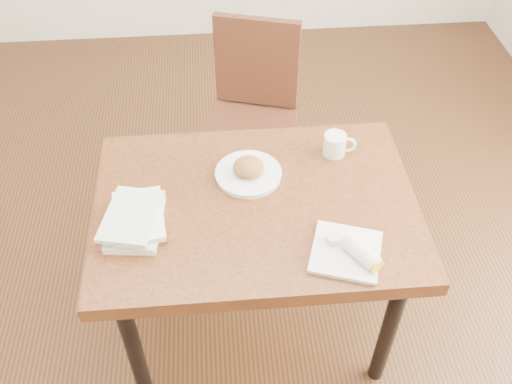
{
  "coord_description": "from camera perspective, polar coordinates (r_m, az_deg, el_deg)",
  "views": [
    {
      "loc": [
        -0.12,
        -1.38,
        2.2
      ],
      "look_at": [
        0.0,
        0.0,
        0.8
      ],
      "focal_mm": 40.0,
      "sensor_mm": 36.0,
      "label": 1
    }
  ],
  "objects": [
    {
      "name": "plate_scone",
      "position": [
        2.08,
        -0.77,
        2.07
      ],
      "size": [
        0.24,
        0.24,
        0.08
      ],
      "color": "white",
      "rests_on": "table"
    },
    {
      "name": "table",
      "position": [
        2.07,
        -0.0,
        -2.68
      ],
      "size": [
        1.14,
        0.81,
        0.75
      ],
      "color": "brown",
      "rests_on": "ground"
    },
    {
      "name": "ground",
      "position": [
        2.6,
        -0.0,
        -12.58
      ],
      "size": [
        4.0,
        5.0,
        0.01
      ],
      "primitive_type": "cube",
      "color": "#472814",
      "rests_on": "ground"
    },
    {
      "name": "plate_burrito",
      "position": [
        1.85,
        9.44,
        -5.91
      ],
      "size": [
        0.27,
        0.27,
        0.07
      ],
      "color": "white",
      "rests_on": "table"
    },
    {
      "name": "chair_far",
      "position": [
        2.76,
        -0.39,
        8.5
      ],
      "size": [
        0.52,
        0.52,
        0.95
      ],
      "color": "#421D13",
      "rests_on": "ground"
    },
    {
      "name": "book_stack",
      "position": [
        1.95,
        -11.99,
        -2.68
      ],
      "size": [
        0.23,
        0.28,
        0.07
      ],
      "color": "white",
      "rests_on": "table"
    },
    {
      "name": "coffee_mug",
      "position": [
        2.19,
        7.98,
        4.78
      ],
      "size": [
        0.13,
        0.09,
        0.09
      ],
      "color": "white",
      "rests_on": "table"
    }
  ]
}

